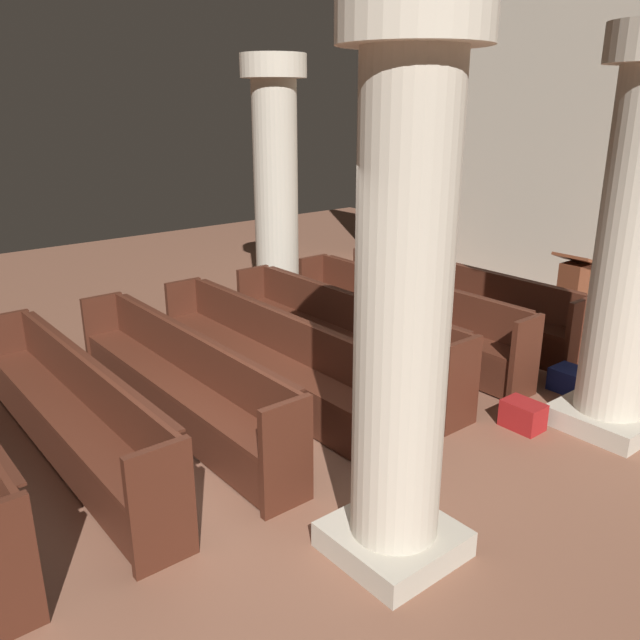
{
  "coord_description": "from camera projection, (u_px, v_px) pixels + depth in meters",
  "views": [
    {
      "loc": [
        3.87,
        -2.45,
        2.84
      ],
      "look_at": [
        -0.9,
        1.44,
        0.75
      ],
      "focal_mm": 36.59,
      "sensor_mm": 36.0,
      "label": 1
    }
  ],
  "objects": [
    {
      "name": "pew_row_5",
      "position": [
        71.0,
        409.0,
        5.27
      ],
      "size": [
        3.37,
        0.46,
        0.85
      ],
      "color": "#4C2316",
      "rests_on": "ground"
    },
    {
      "name": "pew_row_1",
      "position": [
        404.0,
        314.0,
        7.58
      ],
      "size": [
        3.37,
        0.46,
        0.85
      ],
      "color": "#4C2316",
      "rests_on": "ground"
    },
    {
      "name": "pew_row_0",
      "position": [
        457.0,
        299.0,
        8.15
      ],
      "size": [
        3.37,
        0.47,
        0.85
      ],
      "color": "#4C2316",
      "rests_on": "ground"
    },
    {
      "name": "pillar_aisle_side",
      "position": [
        635.0,
        235.0,
        5.39
      ],
      "size": [
        0.87,
        0.87,
        3.4
      ],
      "color": "#B6AD9A",
      "rests_on": "ground"
    },
    {
      "name": "kneeler_box_red",
      "position": [
        523.0,
        415.0,
        5.89
      ],
      "size": [
        0.36,
        0.25,
        0.25
      ],
      "primitive_type": "cube",
      "color": "maroon",
      "rests_on": "ground"
    },
    {
      "name": "pew_row_2",
      "position": [
        341.0,
        332.0,
        7.0
      ],
      "size": [
        3.37,
        0.46,
        0.85
      ],
      "color": "#4C2316",
      "rests_on": "ground"
    },
    {
      "name": "pew_row_4",
      "position": [
        179.0,
        378.0,
        5.85
      ],
      "size": [
        3.37,
        0.46,
        0.85
      ],
      "color": "#4C2316",
      "rests_on": "ground"
    },
    {
      "name": "lectern",
      "position": [
        571.0,
        303.0,
        8.03
      ],
      "size": [
        0.48,
        0.45,
        1.08
      ],
      "color": "#562B1A",
      "rests_on": "ground"
    },
    {
      "name": "ground_plane",
      "position": [
        252.0,
        473.0,
        5.21
      ],
      "size": [
        19.2,
        19.2,
        0.0
      ],
      "primitive_type": "plane",
      "color": "brown"
    },
    {
      "name": "kneeler_box_navy",
      "position": [
        570.0,
        380.0,
        6.66
      ],
      "size": [
        0.34,
        0.31,
        0.24
      ],
      "primitive_type": "cube",
      "color": "navy",
      "rests_on": "ground"
    },
    {
      "name": "hymn_book",
      "position": [
        385.0,
        269.0,
        7.93
      ],
      "size": [
        0.15,
        0.21,
        0.04
      ],
      "primitive_type": "cube",
      "color": "#194723",
      "rests_on": "pew_row_1"
    },
    {
      "name": "pew_row_3",
      "position": [
        267.0,
        353.0,
        6.42
      ],
      "size": [
        3.37,
        0.47,
        0.85
      ],
      "color": "#4C2316",
      "rests_on": "ground"
    },
    {
      "name": "pillar_far_side",
      "position": [
        276.0,
        181.0,
        8.9
      ],
      "size": [
        0.87,
        0.87,
        3.4
      ],
      "color": "#B6AD9A",
      "rests_on": "ground"
    },
    {
      "name": "pillar_aisle_rear",
      "position": [
        403.0,
        295.0,
        3.75
      ],
      "size": [
        0.82,
        0.82,
        3.4
      ],
      "color": "#B6AD9A",
      "rests_on": "ground"
    }
  ]
}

